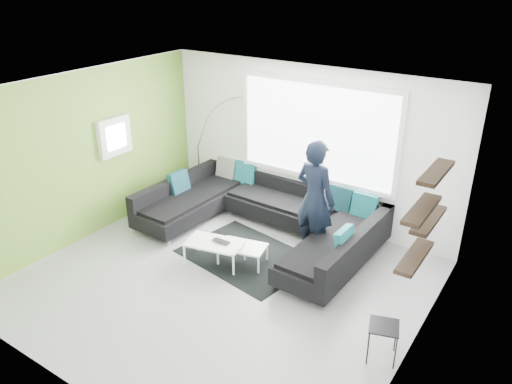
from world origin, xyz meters
TOP-DOWN VIEW (x-y plane):
  - ground at (0.00, 0.00)m, footprint 5.50×5.50m
  - room_shell at (0.04, 0.21)m, footprint 5.54×5.04m
  - sectional_sofa at (-0.28, 1.39)m, footprint 3.89×2.48m
  - rug at (-0.11, 0.80)m, footprint 2.18×1.74m
  - coffee_table at (-0.23, 0.49)m, footprint 1.23×0.88m
  - arc_lamp at (-2.20, 2.18)m, footprint 2.17×1.41m
  - side_table at (2.51, -0.17)m, footprint 0.43×0.43m
  - person at (0.72, 1.50)m, footprint 0.86×0.71m
  - laptop at (-0.32, 0.39)m, footprint 0.30×0.19m

SIDE VIEW (x-z plane):
  - ground at x=0.00m, z-range 0.00..0.00m
  - rug at x=-0.11m, z-range 0.00..0.01m
  - coffee_table at x=-0.23m, z-range 0.00..0.37m
  - side_table at x=2.51m, z-range 0.00..0.47m
  - sectional_sofa at x=-0.28m, z-range -0.05..0.77m
  - laptop at x=-0.32m, z-range 0.37..0.39m
  - person at x=0.72m, z-range 0.00..1.92m
  - arc_lamp at x=-2.20m, z-range 0.00..2.13m
  - room_shell at x=0.04m, z-range 0.40..3.22m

